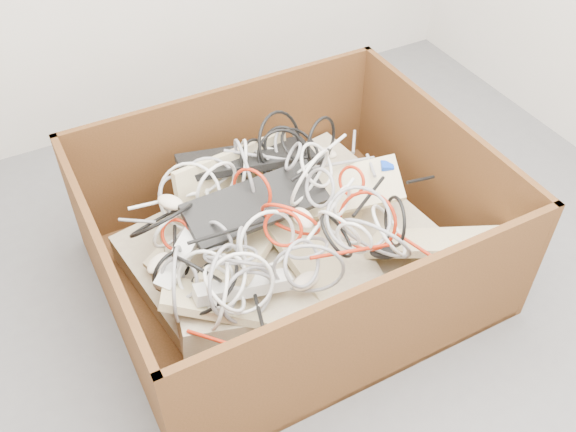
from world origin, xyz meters
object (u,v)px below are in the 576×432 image
power_strip_left (186,247)px  power_strip_right (243,287)px  cardboard_box (286,254)px  vga_plug (387,166)px

power_strip_left → power_strip_right: (0.10, -0.21, -0.04)m
cardboard_box → power_strip_left: cardboard_box is taller
cardboard_box → vga_plug: (0.43, 0.03, 0.23)m
cardboard_box → power_strip_right: size_ratio=4.19×
power_strip_left → vga_plug: power_strip_left is taller
cardboard_box → power_strip_left: 0.43m
power_strip_right → vga_plug: vga_plug is taller
cardboard_box → power_strip_right: bearing=-140.7°
cardboard_box → vga_plug: cardboard_box is taller
cardboard_box → power_strip_left: (-0.37, -0.00, 0.22)m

